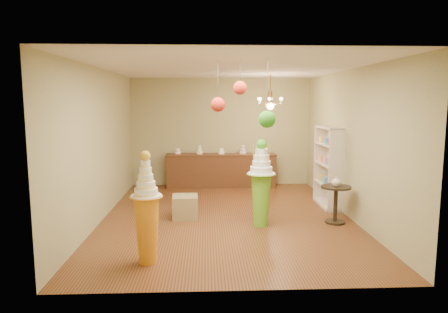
{
  "coord_description": "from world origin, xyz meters",
  "views": [
    {
      "loc": [
        -0.4,
        -7.96,
        2.35
      ],
      "look_at": [
        -0.05,
        0.0,
        1.26
      ],
      "focal_mm": 32.0,
      "sensor_mm": 36.0,
      "label": 1
    }
  ],
  "objects_px": {
    "pedestal_green": "(261,189)",
    "pedestal_orange": "(147,220)",
    "round_table": "(336,199)",
    "sideboard": "(221,170)"
  },
  "relations": [
    {
      "from": "pedestal_green",
      "to": "round_table",
      "type": "relative_size",
      "value": 2.26
    },
    {
      "from": "sideboard",
      "to": "pedestal_orange",
      "type": "bearing_deg",
      "value": -103.61
    },
    {
      "from": "pedestal_green",
      "to": "pedestal_orange",
      "type": "xyz_separation_m",
      "value": [
        -1.9,
        -1.68,
        -0.07
      ]
    },
    {
      "from": "pedestal_orange",
      "to": "pedestal_green",
      "type": "bearing_deg",
      "value": 41.51
    },
    {
      "from": "pedestal_green",
      "to": "sideboard",
      "type": "xyz_separation_m",
      "value": [
        -0.62,
        3.6,
        -0.24
      ]
    },
    {
      "from": "pedestal_orange",
      "to": "sideboard",
      "type": "relative_size",
      "value": 0.55
    },
    {
      "from": "round_table",
      "to": "pedestal_green",
      "type": "bearing_deg",
      "value": -175.28
    },
    {
      "from": "round_table",
      "to": "sideboard",
      "type": "bearing_deg",
      "value": 121.15
    },
    {
      "from": "round_table",
      "to": "pedestal_orange",
      "type": "bearing_deg",
      "value": -151.93
    },
    {
      "from": "pedestal_green",
      "to": "sideboard",
      "type": "height_order",
      "value": "pedestal_green"
    }
  ]
}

